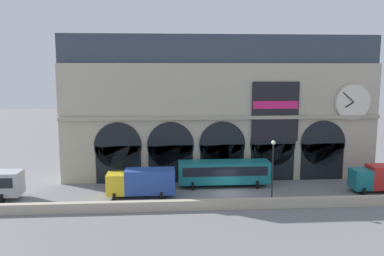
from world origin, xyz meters
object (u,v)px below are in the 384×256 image
bus_center (224,172)px  box_truck_east (384,177)px  box_truck_midwest (142,182)px  street_lamp_quayside (273,164)px

bus_center → box_truck_east: box_truck_east is taller
box_truck_midwest → bus_center: bearing=18.9°
box_truck_midwest → street_lamp_quayside: size_ratio=1.09×
box_truck_midwest → box_truck_east: 27.94m
box_truck_midwest → street_lamp_quayside: bearing=-15.3°
box_truck_midwest → street_lamp_quayside: (13.68, -3.74, 2.71)m
box_truck_midwest → box_truck_east: (27.94, 0.01, 0.00)m
bus_center → street_lamp_quayside: (4.02, -7.04, 2.63)m
bus_center → street_lamp_quayside: street_lamp_quayside is taller
street_lamp_quayside → bus_center: bearing=119.7°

